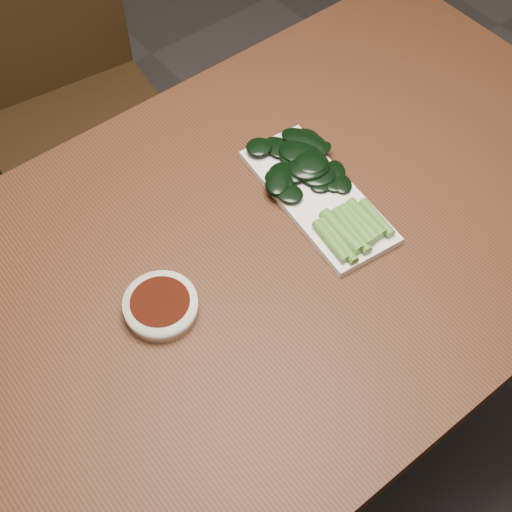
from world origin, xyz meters
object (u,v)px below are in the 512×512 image
at_px(chair_far, 69,103).
at_px(sauce_bowl, 161,306).
at_px(serving_plate, 318,196).
at_px(table, 265,268).
at_px(gai_lan, 315,181).

relative_size(chair_far, sauce_bowl, 7.95).
bearing_deg(sauce_bowl, serving_plate, 3.46).
xyz_separation_m(chair_far, serving_plate, (0.11, -0.75, 0.27)).
bearing_deg(sauce_bowl, table, 0.26).
relative_size(chair_far, gai_lan, 2.90).
height_order(table, sauce_bowl, sauce_bowl).
distance_m(chair_far, serving_plate, 0.80).
relative_size(table, chair_far, 1.57).
bearing_deg(serving_plate, table, -171.51).
height_order(sauce_bowl, serving_plate, sauce_bowl).
bearing_deg(gai_lan, table, -164.88).
xyz_separation_m(serving_plate, gai_lan, (0.01, 0.02, 0.02)).
distance_m(chair_far, gai_lan, 0.79).
height_order(serving_plate, gai_lan, gai_lan).
xyz_separation_m(chair_far, gai_lan, (0.12, -0.73, 0.29)).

